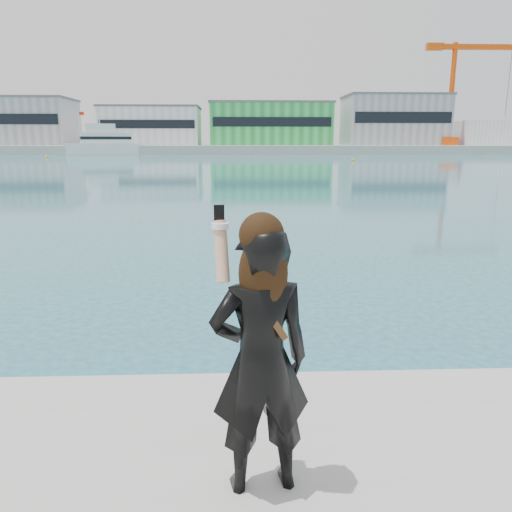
{
  "coord_description": "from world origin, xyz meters",
  "views": [
    {
      "loc": [
        -0.87,
        -3.48,
        3.01
      ],
      "look_at": [
        -0.73,
        0.08,
        2.18
      ],
      "focal_mm": 35.0,
      "sensor_mm": 36.0,
      "label": 1
    }
  ],
  "objects": [
    {
      "name": "dock_crane",
      "position": [
        53.2,
        122.0,
        15.07
      ],
      "size": [
        23.0,
        4.0,
        24.0
      ],
      "color": "#EB4B0D",
      "rests_on": "far_quay"
    },
    {
      "name": "flagpole_right",
      "position": [
        22.09,
        121.0,
        6.54
      ],
      "size": [
        1.28,
        0.16,
        8.0
      ],
      "color": "silver",
      "rests_on": "far_quay"
    },
    {
      "name": "buoy_near",
      "position": [
        17.15,
        73.72,
        0.0
      ],
      "size": [
        0.5,
        0.5,
        0.5
      ],
      "primitive_type": "sphere",
      "color": "#F5B10C",
      "rests_on": "ground"
    },
    {
      "name": "warehouse_grey_right",
      "position": [
        40.0,
        127.98,
        8.26
      ],
      "size": [
        25.5,
        15.35,
        12.5
      ],
      "color": "gray",
      "rests_on": "far_quay"
    },
    {
      "name": "ancillary_shed",
      "position": [
        62.0,
        126.0,
        5.0
      ],
      "size": [
        12.0,
        10.0,
        6.0
      ],
      "primitive_type": "cube",
      "color": "silver",
      "rests_on": "far_quay"
    },
    {
      "name": "far_quay",
      "position": [
        0.0,
        130.0,
        1.0
      ],
      "size": [
        320.0,
        40.0,
        2.0
      ],
      "primitive_type": "cube",
      "color": "#9E9E99",
      "rests_on": "ground"
    },
    {
      "name": "woman",
      "position": [
        -0.73,
        -0.63,
        1.73
      ],
      "size": [
        0.69,
        0.51,
        1.83
      ],
      "rotation": [
        0.0,
        0.0,
        3.3
      ],
      "color": "black",
      "rests_on": "near_quay"
    },
    {
      "name": "warehouse_green",
      "position": [
        8.0,
        127.98,
        7.26
      ],
      "size": [
        30.6,
        16.36,
        10.5
      ],
      "color": "green",
      "rests_on": "far_quay"
    },
    {
      "name": "buoy_far",
      "position": [
        -35.82,
        92.13,
        0.0
      ],
      "size": [
        0.5,
        0.5,
        0.5
      ],
      "primitive_type": "sphere",
      "color": "#F5B10C",
      "rests_on": "ground"
    },
    {
      "name": "motor_yacht",
      "position": [
        -28.95,
        110.46,
        2.46
      ],
      "size": [
        19.47,
        11.0,
        8.77
      ],
      "rotation": [
        0.0,
        0.0,
        0.33
      ],
      "color": "white",
      "rests_on": "ground"
    },
    {
      "name": "warehouse_grey_left",
      "position": [
        -55.0,
        127.98,
        7.76
      ],
      "size": [
        26.52,
        16.36,
        11.5
      ],
      "color": "gray",
      "rests_on": "far_quay"
    },
    {
      "name": "flagpole_left",
      "position": [
        -37.91,
        121.0,
        6.54
      ],
      "size": [
        1.28,
        0.16,
        8.0
      ],
      "color": "silver",
      "rests_on": "far_quay"
    },
    {
      "name": "warehouse_white",
      "position": [
        -22.0,
        127.98,
        6.76
      ],
      "size": [
        24.48,
        15.35,
        9.5
      ],
      "color": "silver",
      "rests_on": "far_quay"
    }
  ]
}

